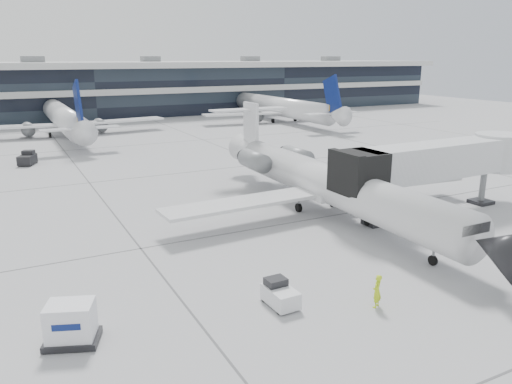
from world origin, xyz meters
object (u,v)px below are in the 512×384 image
jet_bridge (444,160)px  cargo_uld (71,324)px  baggage_tug (280,294)px  ramp_worker (377,291)px  regional_jet (326,181)px

jet_bridge → cargo_uld: jet_bridge is taller
baggage_tug → cargo_uld: bearing=171.9°
jet_bridge → baggage_tug: bearing=-159.3°
baggage_tug → cargo_uld: cargo_uld is taller
ramp_worker → baggage_tug: 4.88m
jet_bridge → ramp_worker: jet_bridge is taller
regional_jet → cargo_uld: bearing=-152.2°
jet_bridge → ramp_worker: 18.68m
jet_bridge → baggage_tug: (-19.50, -7.81, -3.73)m
cargo_uld → regional_jet: bearing=48.1°
baggage_tug → cargo_uld: (-9.88, 1.14, 0.35)m
ramp_worker → cargo_uld: (-14.12, 3.55, 0.07)m
regional_jet → jet_bridge: size_ratio=1.83×
ramp_worker → cargo_uld: size_ratio=0.64×
jet_bridge → baggage_tug: 21.33m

